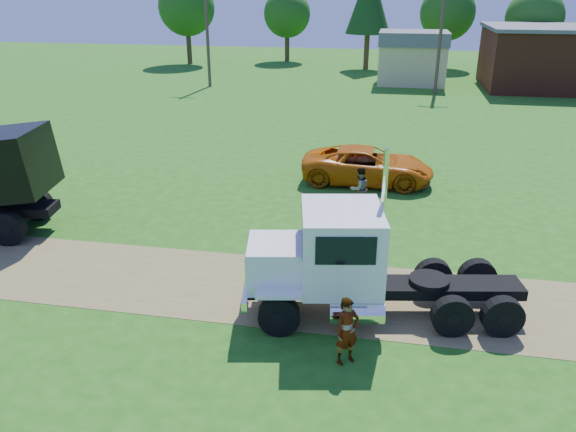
# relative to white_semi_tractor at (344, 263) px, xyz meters

# --- Properties ---
(ground) EXTENTS (140.00, 140.00, 0.00)m
(ground) POSITION_rel_white_semi_tractor_xyz_m (-1.58, 0.93, -1.59)
(ground) COLOR #225713
(ground) RESTS_ON ground
(dirt_track) EXTENTS (120.00, 4.20, 0.01)m
(dirt_track) POSITION_rel_white_semi_tractor_xyz_m (-1.58, 0.93, -1.58)
(dirt_track) COLOR brown
(dirt_track) RESTS_ON ground
(white_semi_tractor) EXTENTS (7.89, 3.79, 4.66)m
(white_semi_tractor) POSITION_rel_white_semi_tractor_xyz_m (0.00, 0.00, 0.00)
(white_semi_tractor) COLOR black
(white_semi_tractor) RESTS_ON ground
(orange_pickup) EXTENTS (6.06, 2.83, 1.68)m
(orange_pickup) POSITION_rel_white_semi_tractor_xyz_m (0.04, 11.54, -0.75)
(orange_pickup) COLOR #C25E09
(orange_pickup) RESTS_ON ground
(spectator_a) EXTENTS (0.77, 0.73, 1.77)m
(spectator_a) POSITION_rel_white_semi_tractor_xyz_m (0.32, -2.22, -0.71)
(spectator_a) COLOR #999999
(spectator_a) RESTS_ON ground
(spectator_b) EXTENTS (1.09, 1.06, 1.76)m
(spectator_b) POSITION_rel_white_semi_tractor_xyz_m (-0.10, 8.14, -0.71)
(spectator_b) COLOR #999999
(spectator_b) RESTS_ON ground
(brick_building) EXTENTS (15.40, 10.40, 5.30)m
(brick_building) POSITION_rel_white_semi_tractor_xyz_m (16.42, 40.93, 1.07)
(brick_building) COLOR brown
(brick_building) RESTS_ON ground
(tan_shed) EXTENTS (6.20, 5.40, 4.70)m
(tan_shed) POSITION_rel_white_semi_tractor_xyz_m (2.42, 40.93, 0.83)
(tan_shed) COLOR tan
(tan_shed) RESTS_ON ground
(utility_poles) EXTENTS (42.20, 0.28, 9.00)m
(utility_poles) POSITION_rel_white_semi_tractor_xyz_m (4.42, 35.93, 3.12)
(utility_poles) COLOR #4B362A
(utility_poles) RESTS_ON ground
(tree_row) EXTENTS (58.21, 11.89, 11.69)m
(tree_row) POSITION_rel_white_semi_tractor_xyz_m (6.45, 51.37, 5.01)
(tree_row) COLOR #392B17
(tree_row) RESTS_ON ground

